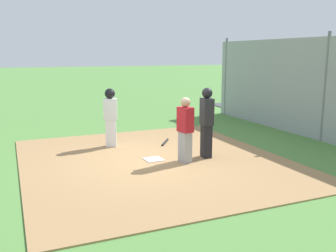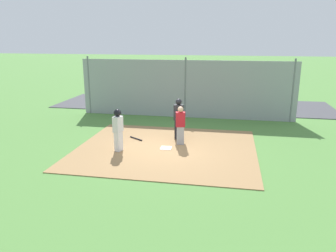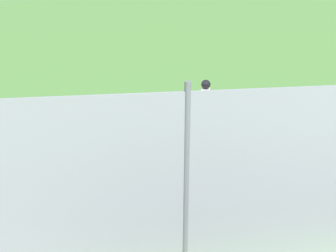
{
  "view_description": "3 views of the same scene",
  "coord_description": "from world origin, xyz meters",
  "px_view_note": "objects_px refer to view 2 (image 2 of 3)",
  "views": [
    {
      "loc": [
        -8.59,
        3.27,
        2.7
      ],
      "look_at": [
        0.14,
        -0.46,
        0.85
      ],
      "focal_mm": 39.91,
      "sensor_mm": 36.0,
      "label": 1
    },
    {
      "loc": [
        -2.46,
        12.53,
        4.43
      ],
      "look_at": [
        0.06,
        -0.76,
        0.76
      ],
      "focal_mm": 35.32,
      "sensor_mm": 36.0,
      "label": 2
    },
    {
      "loc": [
        -1.1,
        -11.24,
        4.84
      ],
      "look_at": [
        0.37,
        -0.99,
        0.89
      ],
      "focal_mm": 43.3,
      "sensor_mm": 36.0,
      "label": 3
    }
  ],
  "objects_px": {
    "catcher": "(180,125)",
    "parked_car_dark": "(194,97)",
    "umpire": "(179,118)",
    "home_plate": "(166,148)",
    "parked_car_white": "(143,95)",
    "baseball_bat": "(136,138)",
    "runner": "(118,127)"
  },
  "relations": [
    {
      "from": "home_plate",
      "to": "runner",
      "type": "height_order",
      "value": "runner"
    },
    {
      "from": "parked_car_white",
      "to": "home_plate",
      "type": "bearing_deg",
      "value": -78.77
    },
    {
      "from": "parked_car_white",
      "to": "umpire",
      "type": "bearing_deg",
      "value": -73.53
    },
    {
      "from": "catcher",
      "to": "parked_car_white",
      "type": "xyz_separation_m",
      "value": [
        3.8,
        -8.14,
        -0.26
      ]
    },
    {
      "from": "home_plate",
      "to": "umpire",
      "type": "distance_m",
      "value": 1.68
    },
    {
      "from": "runner",
      "to": "baseball_bat",
      "type": "distance_m",
      "value": 1.87
    },
    {
      "from": "catcher",
      "to": "baseball_bat",
      "type": "xyz_separation_m",
      "value": [
        2.04,
        -0.31,
        -0.81
      ]
    },
    {
      "from": "catcher",
      "to": "runner",
      "type": "distance_m",
      "value": 2.62
    },
    {
      "from": "catcher",
      "to": "parked_car_dark",
      "type": "relative_size",
      "value": 0.39
    },
    {
      "from": "home_plate",
      "to": "catcher",
      "type": "relative_size",
      "value": 0.27
    },
    {
      "from": "umpire",
      "to": "runner",
      "type": "height_order",
      "value": "umpire"
    },
    {
      "from": "home_plate",
      "to": "baseball_bat",
      "type": "relative_size",
      "value": 0.56
    },
    {
      "from": "catcher",
      "to": "parked_car_dark",
      "type": "distance_m",
      "value": 8.14
    },
    {
      "from": "umpire",
      "to": "parked_car_white",
      "type": "distance_m",
      "value": 8.28
    },
    {
      "from": "catcher",
      "to": "umpire",
      "type": "xyz_separation_m",
      "value": [
        0.19,
        -0.7,
        0.12
      ]
    },
    {
      "from": "runner",
      "to": "parked_car_white",
      "type": "bearing_deg",
      "value": 116.19
    },
    {
      "from": "umpire",
      "to": "runner",
      "type": "bearing_deg",
      "value": -39.3
    },
    {
      "from": "catcher",
      "to": "umpire",
      "type": "height_order",
      "value": "umpire"
    },
    {
      "from": "runner",
      "to": "baseball_bat",
      "type": "bearing_deg",
      "value": 98.26
    },
    {
      "from": "umpire",
      "to": "catcher",
      "type": "bearing_deg",
      "value": 22.4
    },
    {
      "from": "home_plate",
      "to": "parked_car_dark",
      "type": "relative_size",
      "value": 0.1
    },
    {
      "from": "catcher",
      "to": "parked_car_dark",
      "type": "xyz_separation_m",
      "value": [
        0.36,
        -8.12,
        -0.26
      ]
    },
    {
      "from": "parked_car_dark",
      "to": "baseball_bat",
      "type": "bearing_deg",
      "value": -102.27
    },
    {
      "from": "home_plate",
      "to": "parked_car_white",
      "type": "height_order",
      "value": "parked_car_white"
    },
    {
      "from": "home_plate",
      "to": "parked_car_white",
      "type": "xyz_separation_m",
      "value": [
        3.31,
        -8.79,
        0.57
      ]
    },
    {
      "from": "umpire",
      "to": "parked_car_dark",
      "type": "bearing_deg",
      "value": -171.5
    },
    {
      "from": "catcher",
      "to": "baseball_bat",
      "type": "height_order",
      "value": "catcher"
    },
    {
      "from": "catcher",
      "to": "umpire",
      "type": "distance_m",
      "value": 0.73
    },
    {
      "from": "runner",
      "to": "parked_car_white",
      "type": "relative_size",
      "value": 0.38
    },
    {
      "from": "catcher",
      "to": "runner",
      "type": "bearing_deg",
      "value": -71.99
    },
    {
      "from": "catcher",
      "to": "home_plate",
      "type": "bearing_deg",
      "value": -48.31
    },
    {
      "from": "baseball_bat",
      "to": "runner",
      "type": "bearing_deg",
      "value": -64.1
    }
  ]
}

